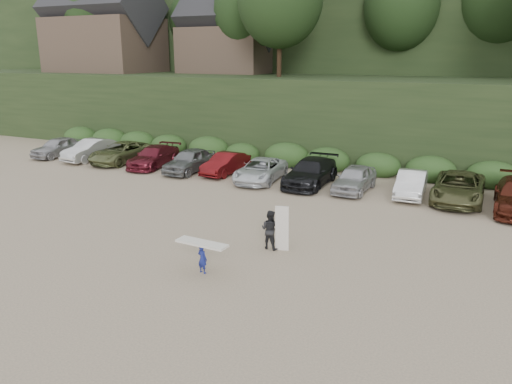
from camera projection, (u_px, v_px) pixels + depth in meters
The scene contains 5 objects.
ground at pixel (209, 234), 22.27m from camera, with size 120.00×120.00×0.00m, color tan.
hillside_backdrop at pixel (386, 18), 50.55m from camera, with size 90.00×41.50×28.00m.
parked_cars at pixel (271, 169), 31.34m from camera, with size 36.79×6.23×1.63m.
child_surfer at pixel (202, 252), 18.12m from camera, with size 2.03×0.67×1.20m.
adult_surfer at pixel (271, 229), 20.39m from camera, with size 1.28×0.70×1.94m.
Camera 1 is at (10.96, -17.97, 7.80)m, focal length 35.00 mm.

